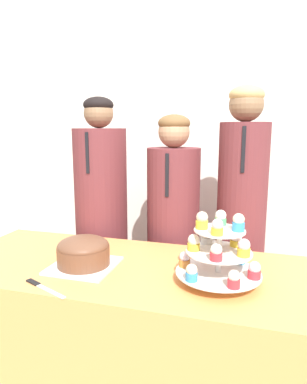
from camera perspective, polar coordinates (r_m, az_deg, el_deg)
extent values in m
cube|color=silver|center=(2.39, 5.70, 10.56)|extent=(9.00, 0.06, 2.70)
cube|color=#EF9951|center=(1.64, -2.60, -24.97)|extent=(1.66, 0.65, 0.78)
cube|color=white|center=(1.48, -11.52, -11.91)|extent=(0.26, 0.26, 0.01)
cylinder|color=brown|center=(1.47, -11.58, -10.32)|extent=(0.22, 0.22, 0.08)
ellipsoid|color=brown|center=(1.45, -11.65, -8.75)|extent=(0.21, 0.21, 0.08)
cube|color=silver|center=(1.30, -16.75, -15.58)|extent=(0.15, 0.07, 0.00)
cube|color=black|center=(1.39, -19.41, -14.06)|extent=(0.07, 0.04, 0.01)
cylinder|color=silver|center=(1.30, 10.81, -10.52)|extent=(0.02, 0.02, 0.20)
cylinder|color=silver|center=(1.32, 10.71, -13.07)|extent=(0.32, 0.32, 0.01)
cylinder|color=silver|center=(1.29, 10.83, -9.76)|extent=(0.24, 0.24, 0.01)
cylinder|color=silver|center=(1.27, 10.96, -6.31)|extent=(0.19, 0.19, 0.01)
cylinder|color=#3893DB|center=(1.23, 6.35, -13.87)|extent=(0.04, 0.04, 0.03)
sphere|color=#F4E5C6|center=(1.22, 6.37, -12.74)|extent=(0.04, 0.04, 0.04)
cylinder|color=#E5333D|center=(1.21, 13.22, -14.60)|extent=(0.04, 0.04, 0.03)
sphere|color=white|center=(1.20, 13.27, -13.43)|extent=(0.04, 0.04, 0.04)
cylinder|color=#E5333D|center=(1.30, 16.42, -13.04)|extent=(0.05, 0.05, 0.03)
sphere|color=silver|center=(1.29, 16.49, -11.95)|extent=(0.04, 0.04, 0.04)
cylinder|color=#3893DB|center=(1.41, 14.23, -10.90)|extent=(0.04, 0.04, 0.03)
sphere|color=beige|center=(1.41, 14.27, -9.92)|extent=(0.04, 0.04, 0.04)
cylinder|color=#E5333D|center=(1.43, 8.71, -10.46)|extent=(0.04, 0.04, 0.03)
sphere|color=white|center=(1.42, 8.74, -9.57)|extent=(0.04, 0.04, 0.04)
cylinder|color=orange|center=(1.35, 5.18, -11.71)|extent=(0.04, 0.04, 0.03)
sphere|color=silver|center=(1.34, 5.20, -10.67)|extent=(0.04, 0.04, 0.04)
cylinder|color=#E5333D|center=(1.20, 10.38, -10.54)|extent=(0.04, 0.04, 0.03)
sphere|color=white|center=(1.19, 10.42, -9.40)|extent=(0.04, 0.04, 0.04)
cylinder|color=yellow|center=(1.26, 14.79, -9.68)|extent=(0.05, 0.05, 0.03)
sphere|color=silver|center=(1.25, 14.85, -8.49)|extent=(0.04, 0.04, 0.04)
cylinder|color=yellow|center=(1.35, 13.57, -8.27)|extent=(0.05, 0.05, 0.02)
sphere|color=silver|center=(1.35, 13.62, -7.26)|extent=(0.04, 0.04, 0.04)
cylinder|color=white|center=(1.36, 8.88, -7.94)|extent=(0.05, 0.05, 0.03)
sphere|color=beige|center=(1.36, 8.91, -6.89)|extent=(0.04, 0.04, 0.04)
cylinder|color=yellow|center=(1.28, 6.70, -9.06)|extent=(0.05, 0.05, 0.03)
sphere|color=#F4E5C6|center=(1.27, 6.73, -7.94)|extent=(0.04, 0.04, 0.04)
cylinder|color=yellow|center=(1.27, 8.05, -5.40)|extent=(0.05, 0.05, 0.03)
sphere|color=beige|center=(1.26, 8.09, -4.18)|extent=(0.04, 0.04, 0.04)
cylinder|color=yellow|center=(1.20, 10.56, -6.47)|extent=(0.04, 0.04, 0.03)
sphere|color=silver|center=(1.19, 10.60, -5.34)|extent=(0.04, 0.04, 0.04)
cylinder|color=#3893DB|center=(1.26, 13.96, -5.63)|extent=(0.04, 0.04, 0.03)
sphere|color=#F4E5C6|center=(1.26, 14.01, -4.41)|extent=(0.04, 0.04, 0.04)
cylinder|color=#4CB766|center=(1.33, 11.10, -4.87)|extent=(0.04, 0.04, 0.03)
sphere|color=white|center=(1.32, 11.14, -3.83)|extent=(0.04, 0.04, 0.04)
cylinder|color=brown|center=(2.11, -8.54, -8.19)|extent=(0.31, 0.31, 1.35)
sphere|color=#8E6B4C|center=(2.00, -9.13, 12.83)|extent=(0.17, 0.17, 0.17)
ellipsoid|color=black|center=(2.00, -9.17, 14.14)|extent=(0.17, 0.17, 0.09)
cube|color=black|center=(1.86, -10.99, 6.39)|extent=(0.02, 0.01, 0.22)
cylinder|color=brown|center=(1.99, 3.22, -10.82)|extent=(0.29, 0.29, 1.24)
sphere|color=tan|center=(1.86, 3.44, 9.95)|extent=(0.17, 0.17, 0.17)
ellipsoid|color=brown|center=(1.86, 3.45, 11.38)|extent=(0.17, 0.17, 0.09)
cube|color=black|center=(1.73, 2.27, 2.80)|extent=(0.02, 0.01, 0.22)
cylinder|color=brown|center=(1.92, 14.10, -9.76)|extent=(0.26, 0.26, 1.38)
sphere|color=#8E6B4C|center=(1.81, 15.21, 13.87)|extent=(0.17, 0.17, 0.17)
ellipsoid|color=tan|center=(1.82, 15.28, 15.35)|extent=(0.17, 0.17, 0.09)
cube|color=black|center=(1.68, 14.76, 6.84)|extent=(0.02, 0.01, 0.22)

